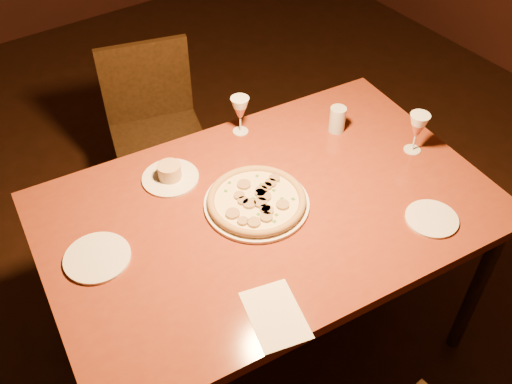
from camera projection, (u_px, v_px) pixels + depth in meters
dining_table at (269, 220)px, 2.02m from camera, size 1.63×1.14×0.83m
chair_far at (156, 127)px, 2.81m from camera, size 0.54×0.54×0.90m
pizza_plate at (257, 201)px, 1.96m from camera, size 0.37×0.37×0.04m
ramekin_saucer at (170, 174)px, 2.06m from camera, size 0.21×0.21×0.07m
wine_glass_far at (240, 115)px, 2.21m from camera, size 0.07×0.07×0.16m
wine_glass_right at (416, 133)px, 2.13m from camera, size 0.08×0.08×0.17m
water_tumbler at (337, 119)px, 2.24m from camera, size 0.06×0.06×0.11m
side_plate_left at (97, 258)px, 1.80m from camera, size 0.21×0.21×0.01m
side_plate_near at (432, 219)px, 1.92m from camera, size 0.18×0.18×0.01m
menu_card at (275, 315)px, 1.65m from camera, size 0.20×0.25×0.00m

